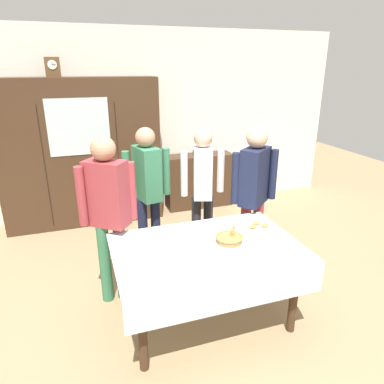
% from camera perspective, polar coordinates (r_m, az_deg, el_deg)
% --- Properties ---
extents(ground_plane, '(12.00, 12.00, 0.00)m').
position_cam_1_polar(ground_plane, '(3.53, 1.09, -17.99)').
color(ground_plane, '#997A56').
rests_on(ground_plane, ground).
extents(back_wall, '(6.40, 0.10, 2.70)m').
position_cam_1_polar(back_wall, '(5.42, -8.45, 11.04)').
color(back_wall, silver).
rests_on(back_wall, ground).
extents(dining_table, '(1.57, 1.04, 0.74)m').
position_cam_1_polar(dining_table, '(2.99, 2.71, -10.90)').
color(dining_table, '#3D2819').
rests_on(dining_table, ground).
extents(wall_cabinet, '(2.15, 0.46, 2.04)m').
position_cam_1_polar(wall_cabinet, '(5.11, -17.65, 5.99)').
color(wall_cabinet, '#3D2819').
rests_on(wall_cabinet, ground).
extents(mantel_clock, '(0.18, 0.11, 0.24)m').
position_cam_1_polar(mantel_clock, '(4.97, -21.89, 18.49)').
color(mantel_clock, brown).
rests_on(mantel_clock, wall_cabinet).
extents(bookshelf_low, '(1.07, 0.35, 0.86)m').
position_cam_1_polar(bookshelf_low, '(5.62, 1.14, 1.89)').
color(bookshelf_low, '#3D2819').
rests_on(bookshelf_low, ground).
extents(book_stack, '(0.17, 0.20, 0.06)m').
position_cam_1_polar(book_stack, '(5.49, 1.17, 6.45)').
color(book_stack, '#3D754C').
rests_on(book_stack, bookshelf_low).
extents(tea_cup_mid_left, '(0.13, 0.13, 0.06)m').
position_cam_1_polar(tea_cup_mid_left, '(2.99, -8.34, -8.30)').
color(tea_cup_mid_left, white).
rests_on(tea_cup_mid_left, dining_table).
extents(tea_cup_back_edge, '(0.13, 0.13, 0.06)m').
position_cam_1_polar(tea_cup_back_edge, '(2.79, 0.64, -10.22)').
color(tea_cup_back_edge, silver).
rests_on(tea_cup_back_edge, dining_table).
extents(tea_cup_center, '(0.13, 0.13, 0.06)m').
position_cam_1_polar(tea_cup_center, '(2.98, 12.56, -8.61)').
color(tea_cup_center, white).
rests_on(tea_cup_center, dining_table).
extents(tea_cup_near_right, '(0.13, 0.13, 0.06)m').
position_cam_1_polar(tea_cup_near_right, '(2.53, -7.90, -13.97)').
color(tea_cup_near_right, white).
rests_on(tea_cup_near_right, dining_table).
extents(tea_cup_far_left, '(0.13, 0.13, 0.06)m').
position_cam_1_polar(tea_cup_far_left, '(2.69, -8.39, -11.66)').
color(tea_cup_far_left, silver).
rests_on(tea_cup_far_left, dining_table).
extents(bread_basket, '(0.24, 0.24, 0.16)m').
position_cam_1_polar(bread_basket, '(3.03, 6.15, -7.59)').
color(bread_basket, '#9E7542').
rests_on(bread_basket, dining_table).
extents(pastry_plate, '(0.28, 0.28, 0.05)m').
position_cam_1_polar(pastry_plate, '(3.32, 10.82, -5.66)').
color(pastry_plate, white).
rests_on(pastry_plate, dining_table).
extents(spoon_mid_left, '(0.12, 0.02, 0.01)m').
position_cam_1_polar(spoon_mid_left, '(3.12, 0.57, -7.30)').
color(spoon_mid_left, silver).
rests_on(spoon_mid_left, dining_table).
extents(spoon_near_right, '(0.12, 0.02, 0.01)m').
position_cam_1_polar(spoon_near_right, '(2.73, 5.21, -11.65)').
color(spoon_near_right, silver).
rests_on(spoon_near_right, dining_table).
extents(spoon_mid_right, '(0.12, 0.02, 0.01)m').
position_cam_1_polar(spoon_mid_right, '(2.63, 0.68, -12.96)').
color(spoon_mid_right, silver).
rests_on(spoon_mid_right, dining_table).
extents(person_by_cabinet, '(0.52, 0.38, 1.61)m').
position_cam_1_polar(person_by_cabinet, '(3.70, 10.12, 0.78)').
color(person_by_cabinet, '#933338').
rests_on(person_by_cabinet, ground).
extents(person_behind_table_right, '(0.52, 0.39, 1.57)m').
position_cam_1_polar(person_behind_table_right, '(3.86, -7.33, 1.37)').
color(person_behind_table_right, '#191E38').
rests_on(person_behind_table_right, ground).
extents(person_behind_table_left, '(0.52, 0.38, 1.62)m').
position_cam_1_polar(person_behind_table_left, '(3.22, -13.60, -2.24)').
color(person_behind_table_left, '#33704C').
rests_on(person_behind_table_left, ground).
extents(person_near_right_end, '(0.52, 0.40, 1.54)m').
position_cam_1_polar(person_near_right_end, '(3.97, 1.75, 1.65)').
color(person_near_right_end, '#232328').
rests_on(person_near_right_end, ground).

